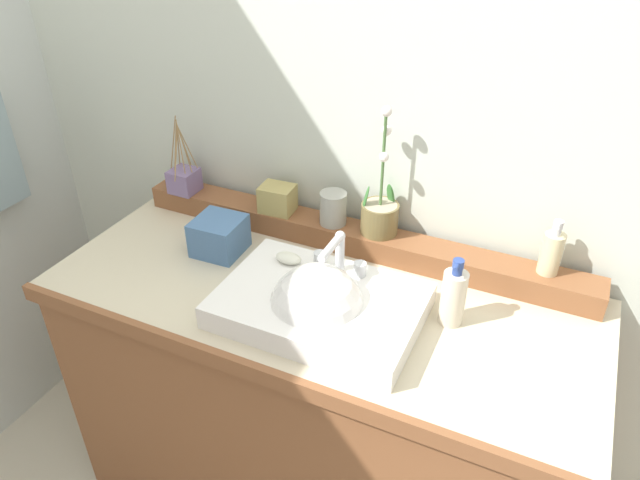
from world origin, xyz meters
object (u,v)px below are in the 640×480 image
(soap_dispenser, at_px, (552,252))
(tissue_box, at_px, (219,236))
(potted_plant, at_px, (380,212))
(reed_diffuser, at_px, (184,180))
(tumbler_cup, at_px, (333,208))
(soap_bar, at_px, (288,258))
(trinket_box, at_px, (277,199))
(sink_basin, at_px, (318,308))
(lotion_bottle, at_px, (453,296))

(soap_dispenser, relative_size, tissue_box, 1.14)
(potted_plant, distance_m, tissue_box, 0.45)
(reed_diffuser, bearing_deg, tumbler_cup, 2.17)
(soap_bar, height_order, tissue_box, tissue_box)
(potted_plant, bearing_deg, soap_dispenser, -0.24)
(soap_bar, height_order, trinket_box, trinket_box)
(potted_plant, height_order, trinket_box, potted_plant)
(reed_diffuser, xyz_separation_m, trinket_box, (0.32, 0.01, 0.00))
(soap_bar, xyz_separation_m, tissue_box, (-0.24, 0.05, -0.02))
(potted_plant, height_order, reed_diffuser, potted_plant)
(reed_diffuser, xyz_separation_m, tissue_box, (0.22, -0.16, -0.05))
(sink_basin, distance_m, tissue_box, 0.40)
(tumbler_cup, bearing_deg, trinket_box, -178.28)
(potted_plant, relative_size, tissue_box, 2.81)
(trinket_box, bearing_deg, tissue_box, -122.62)
(soap_dispenser, height_order, reed_diffuser, reed_diffuser)
(lotion_bottle, height_order, tissue_box, lotion_bottle)
(potted_plant, height_order, soap_dispenser, potted_plant)
(potted_plant, xyz_separation_m, soap_dispenser, (0.45, -0.00, -0.00))
(reed_diffuser, bearing_deg, tissue_box, -34.81)
(potted_plant, distance_m, trinket_box, 0.31)
(sink_basin, xyz_separation_m, soap_bar, (-0.13, 0.10, 0.04))
(reed_diffuser, height_order, tissue_box, reed_diffuser)
(sink_basin, bearing_deg, tumbler_cup, 108.22)
(soap_dispenser, bearing_deg, sink_basin, -145.33)
(reed_diffuser, relative_size, lotion_bottle, 1.38)
(sink_basin, relative_size, trinket_box, 5.00)
(sink_basin, relative_size, soap_dispenser, 3.25)
(soap_bar, bearing_deg, soap_dispenser, 20.64)
(sink_basin, xyz_separation_m, lotion_bottle, (0.29, 0.12, 0.05))
(potted_plant, xyz_separation_m, reed_diffuser, (-0.63, -0.03, -0.02))
(tumbler_cup, relative_size, tissue_box, 0.73)
(soap_dispenser, distance_m, tumbler_cup, 0.58)
(trinket_box, relative_size, tissue_box, 0.74)
(sink_basin, bearing_deg, tissue_box, 158.86)
(potted_plant, xyz_separation_m, lotion_bottle, (0.26, -0.21, -0.05))
(potted_plant, relative_size, soap_dispenser, 2.47)
(soap_bar, height_order, potted_plant, potted_plant)
(tissue_box, bearing_deg, potted_plant, 24.71)
(tissue_box, bearing_deg, sink_basin, -21.14)
(potted_plant, height_order, tumbler_cup, potted_plant)
(potted_plant, bearing_deg, trinket_box, -177.02)
(reed_diffuser, bearing_deg, lotion_bottle, -11.43)
(soap_bar, bearing_deg, potted_plant, 55.11)
(sink_basin, bearing_deg, lotion_bottle, 22.56)
(sink_basin, height_order, tumbler_cup, sink_basin)
(trinket_box, bearing_deg, tumbler_cup, -1.65)
(soap_bar, height_order, soap_dispenser, soap_dispenser)
(soap_bar, height_order, tumbler_cup, tumbler_cup)
(tumbler_cup, height_order, trinket_box, tumbler_cup)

